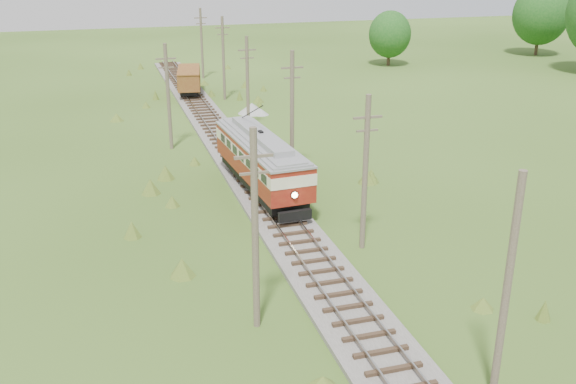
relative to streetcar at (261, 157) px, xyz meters
name	(u,v)px	position (x,y,z in m)	size (l,w,h in m)	color
railbed_main	(241,163)	(0.00, 6.46, -2.45)	(3.60, 96.00, 0.57)	#605B54
streetcar	(261,157)	(0.00, 0.00, 0.00)	(3.74, 12.57, 5.69)	black
gondola	(189,79)	(0.00, 32.49, -0.76)	(3.57, 7.69, 2.46)	black
gravel_pile	(253,109)	(4.87, 22.27, -2.15)	(2.90, 3.08, 1.06)	gray
utility_pole_r_1	(507,290)	(3.10, -22.54, 1.76)	(0.30, 0.30, 8.80)	brown
utility_pole_r_2	(365,172)	(3.30, -9.54, 1.78)	(1.60, 0.30, 8.60)	brown
utility_pole_r_3	(292,112)	(3.20, 3.46, 1.98)	(1.60, 0.30, 9.00)	brown
utility_pole_r_4	(248,83)	(3.00, 16.46, 1.68)	(1.60, 0.30, 8.40)	brown
utility_pole_r_5	(223,57)	(3.40, 29.46, 1.93)	(1.60, 0.30, 8.90)	brown
utility_pole_r_6	(202,43)	(3.20, 42.46, 1.83)	(1.60, 0.30, 8.70)	brown
utility_pole_l_a	(255,230)	(-4.20, -15.54, 1.98)	(1.60, 0.30, 9.00)	brown
utility_pole_l_b	(168,96)	(-4.50, 12.46, 1.78)	(1.60, 0.30, 8.60)	brown
tree_right_5	(541,14)	(56.00, 46.46, 3.55)	(8.40, 8.40, 10.82)	#38281C
tree_mid_b	(390,34)	(30.00, 44.46, 1.69)	(5.88, 5.88, 7.57)	#38281C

